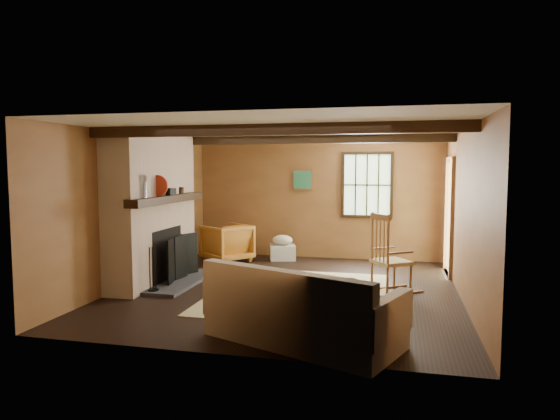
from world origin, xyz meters
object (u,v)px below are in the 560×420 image
(laundry_basket, at_px, (283,252))
(armchair, at_px, (227,243))
(sofa, at_px, (301,315))
(fireplace, at_px, (154,214))
(rocking_chair, at_px, (389,259))

(laundry_basket, xyz_separation_m, armchair, (-1.02, -0.43, 0.22))
(sofa, bearing_deg, fireplace, 164.01)
(laundry_basket, bearing_deg, sofa, -74.69)
(sofa, xyz_separation_m, laundry_basket, (-1.25, 4.56, -0.15))
(fireplace, xyz_separation_m, laundry_basket, (1.60, 2.32, -0.95))
(rocking_chair, bearing_deg, sofa, 124.49)
(fireplace, height_order, rocking_chair, fireplace)
(rocking_chair, bearing_deg, armchair, 25.51)
(rocking_chair, height_order, laundry_basket, rocking_chair)
(laundry_basket, bearing_deg, rocking_chair, -45.64)
(sofa, bearing_deg, rocking_chair, 92.34)
(rocking_chair, relative_size, laundry_basket, 2.38)
(laundry_basket, height_order, armchair, armchair)
(fireplace, bearing_deg, rocking_chair, 2.33)
(laundry_basket, distance_m, armchair, 1.13)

